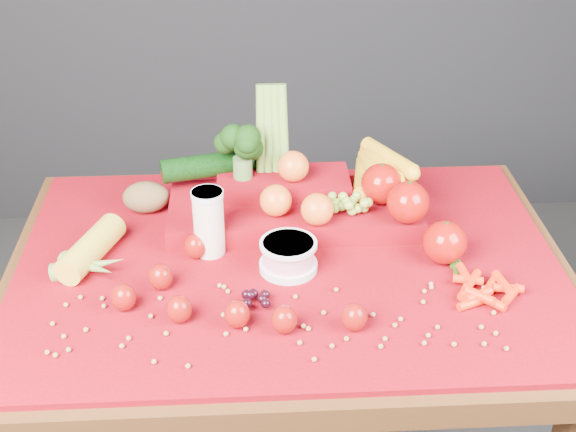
{
  "coord_description": "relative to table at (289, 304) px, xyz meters",
  "views": [
    {
      "loc": [
        -0.08,
        -1.3,
        1.63
      ],
      "look_at": [
        0.0,
        0.02,
        0.85
      ],
      "focal_mm": 50.0,
      "sensor_mm": 36.0,
      "label": 1
    }
  ],
  "objects": [
    {
      "name": "strawberry_scatter",
      "position": [
        -0.13,
        -0.15,
        0.13
      ],
      "size": [
        0.44,
        0.28,
        0.06
      ],
      "color": "maroon",
      "rests_on": "red_cloth"
    },
    {
      "name": "soybean_scatter",
      "position": [
        0.0,
        -0.2,
        0.11
      ],
      "size": [
        0.84,
        0.24,
        0.01
      ],
      "primitive_type": null,
      "color": "olive",
      "rests_on": "red_cloth"
    },
    {
      "name": "baby_carrot_pile",
      "position": [
        0.35,
        -0.12,
        0.12
      ],
      "size": [
        0.17,
        0.17,
        0.03
      ],
      "primitive_type": null,
      "color": "red",
      "rests_on": "red_cloth"
    },
    {
      "name": "table",
      "position": [
        0.0,
        0.0,
        0.0
      ],
      "size": [
        1.1,
        0.8,
        0.75
      ],
      "color": "#3C220D",
      "rests_on": "ground"
    },
    {
      "name": "produce_mound",
      "position": [
        0.05,
        0.15,
        0.17
      ],
      "size": [
        0.61,
        0.37,
        0.27
      ],
      "color": "maroon",
      "rests_on": "red_cloth"
    },
    {
      "name": "potato",
      "position": [
        -0.29,
        0.21,
        0.14
      ],
      "size": [
        0.1,
        0.07,
        0.07
      ],
      "primitive_type": "ellipsoid",
      "color": "brown",
      "rests_on": "red_cloth"
    },
    {
      "name": "milk_glass",
      "position": [
        -0.15,
        0.04,
        0.18
      ],
      "size": [
        0.06,
        0.06,
        0.14
      ],
      "rotation": [
        0.0,
        0.0,
        0.12
      ],
      "color": "silver",
      "rests_on": "red_cloth"
    },
    {
      "name": "yogurt_bowl",
      "position": [
        -0.0,
        -0.03,
        0.14
      ],
      "size": [
        0.11,
        0.11,
        0.06
      ],
      "rotation": [
        0.0,
        0.0,
        0.01
      ],
      "color": "silver",
      "rests_on": "red_cloth"
    },
    {
      "name": "green_bean_pile",
      "position": [
        0.33,
        -0.01,
        0.11
      ],
      "size": [
        0.14,
        0.12,
        0.01
      ],
      "primitive_type": null,
      "color": "#235112",
      "rests_on": "red_cloth"
    },
    {
      "name": "dark_grape_cluster",
      "position": [
        -0.07,
        -0.14,
        0.12
      ],
      "size": [
        0.06,
        0.05,
        0.03
      ],
      "primitive_type": null,
      "color": "black",
      "rests_on": "red_cloth"
    },
    {
      "name": "red_cloth",
      "position": [
        0.0,
        0.0,
        0.1
      ],
      "size": [
        1.05,
        0.75,
        0.01
      ],
      "primitive_type": "cube",
      "color": "maroon",
      "rests_on": "table"
    },
    {
      "name": "corn_ear",
      "position": [
        -0.38,
        -0.01,
        0.13
      ],
      "size": [
        0.23,
        0.26,
        0.06
      ],
      "rotation": [
        0.0,
        0.0,
        1.21
      ],
      "color": "yellow",
      "rests_on": "red_cloth"
    }
  ]
}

